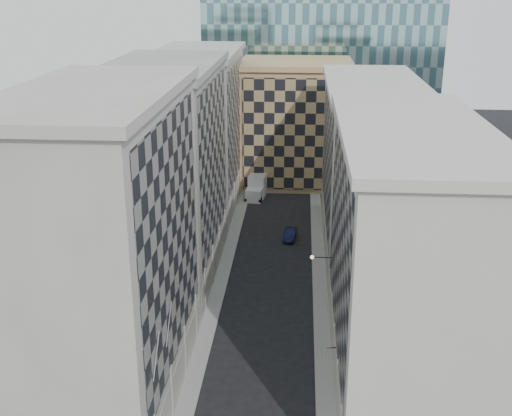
% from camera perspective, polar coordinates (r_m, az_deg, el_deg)
% --- Properties ---
extents(sidewalk_west, '(1.50, 100.00, 0.15)m').
position_cam_1_polar(sidewalk_west, '(68.11, -3.23, -6.80)').
color(sidewalk_west, gray).
rests_on(sidewalk_west, ground).
extents(sidewalk_east, '(1.50, 100.00, 0.15)m').
position_cam_1_polar(sidewalk_east, '(67.66, 5.70, -7.06)').
color(sidewalk_east, gray).
rests_on(sidewalk_east, ground).
extents(bldg_left_a, '(10.80, 22.80, 23.70)m').
position_cam_1_polar(bldg_left_a, '(47.45, -13.16, -3.96)').
color(bldg_left_a, '#A49E93').
rests_on(bldg_left_a, ground).
extents(bldg_left_b, '(10.80, 22.80, 22.70)m').
position_cam_1_polar(bldg_left_b, '(67.64, -7.84, 3.11)').
color(bldg_left_b, gray).
rests_on(bldg_left_b, ground).
extents(bldg_left_c, '(10.80, 22.80, 21.70)m').
position_cam_1_polar(bldg_left_c, '(88.71, -4.98, 6.88)').
color(bldg_left_c, '#A49E93').
rests_on(bldg_left_c, ground).
extents(bldg_right_a, '(10.80, 26.80, 20.70)m').
position_cam_1_polar(bldg_right_a, '(50.31, 12.91, -4.40)').
color(bldg_right_a, beige).
rests_on(bldg_right_a, ground).
extents(bldg_right_b, '(10.80, 28.80, 19.70)m').
position_cam_1_polar(bldg_right_b, '(75.71, 10.02, 3.63)').
color(bldg_right_b, beige).
rests_on(bldg_right_b, ground).
extents(tan_block, '(16.80, 14.80, 18.80)m').
position_cam_1_polar(tan_block, '(100.53, 3.52, 7.63)').
color(tan_block, tan).
rests_on(tan_block, ground).
extents(church_tower, '(7.20, 7.20, 51.50)m').
position_cam_1_polar(church_tower, '(112.49, 2.75, 17.94)').
color(church_tower, '#2A2520').
rests_on(church_tower, ground).
extents(flagpoles_left, '(0.10, 6.33, 2.33)m').
position_cam_1_polar(flagpoles_left, '(43.68, -8.29, -11.46)').
color(flagpoles_left, gray).
rests_on(flagpoles_left, ground).
extents(bracket_lamp, '(1.98, 0.36, 0.36)m').
position_cam_1_polar(bracket_lamp, '(59.59, 5.18, -4.38)').
color(bracket_lamp, black).
rests_on(bracket_lamp, ground).
extents(box_truck, '(3.07, 6.09, 3.20)m').
position_cam_1_polar(box_truck, '(94.45, 0.09, 1.82)').
color(box_truck, silver).
rests_on(box_truck, ground).
extents(dark_car, '(1.68, 3.99, 1.28)m').
position_cam_1_polar(dark_car, '(79.39, 3.04, -2.36)').
color(dark_car, '#0E1435').
rests_on(dark_car, ground).
extents(shop_sign, '(1.13, 0.62, 0.70)m').
position_cam_1_polar(shop_sign, '(50.04, 6.00, -12.54)').
color(shop_sign, black).
rests_on(shop_sign, ground).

